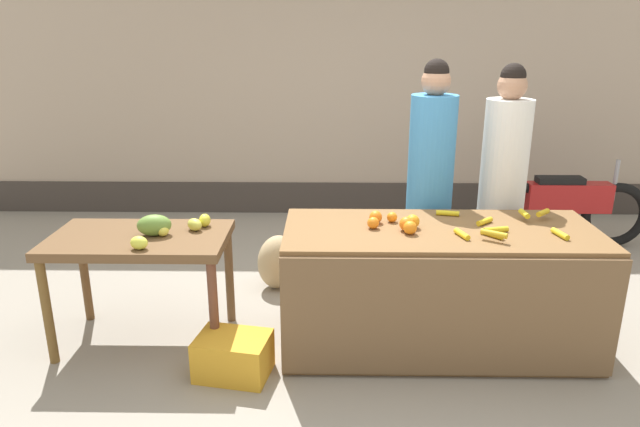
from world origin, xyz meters
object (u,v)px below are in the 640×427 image
object	(u,v)px
produce_crate	(233,356)
parked_motorcycle	(567,207)
produce_sack	(278,262)
vendor_woman_white_shirt	(502,187)
vendor_woman_blue_shirt	(430,185)

from	to	relation	value
produce_crate	parked_motorcycle	bearing A→B (deg)	38.06
produce_sack	parked_motorcycle	bearing A→B (deg)	19.98
produce_sack	vendor_woman_white_shirt	bearing A→B (deg)	-6.52
vendor_woman_white_shirt	parked_motorcycle	bearing A→B (deg)	49.55
vendor_woman_blue_shirt	produce_sack	world-z (taller)	vendor_woman_blue_shirt
produce_crate	produce_sack	distance (m)	1.29
produce_crate	produce_sack	size ratio (longest dim) A/B	0.98
parked_motorcycle	produce_sack	world-z (taller)	parked_motorcycle
vendor_woman_white_shirt	produce_sack	size ratio (longest dim) A/B	4.06
vendor_woman_blue_shirt	parked_motorcycle	bearing A→B (deg)	37.47
vendor_woman_blue_shirt	produce_crate	xyz separation A→B (m)	(-1.34, -1.08, -0.81)
vendor_woman_blue_shirt	vendor_woman_white_shirt	xyz separation A→B (m)	(0.54, 0.00, -0.02)
parked_motorcycle	produce_crate	distance (m)	3.69
vendor_woman_blue_shirt	parked_motorcycle	world-z (taller)	vendor_woman_blue_shirt
vendor_woman_white_shirt	parked_motorcycle	distance (m)	1.65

